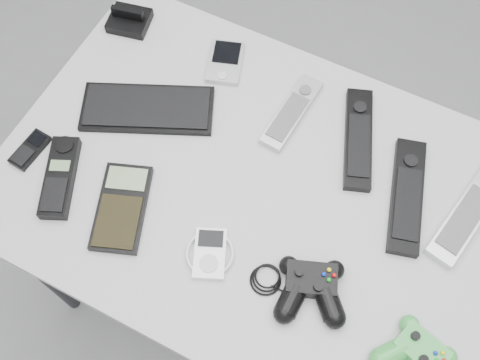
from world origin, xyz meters
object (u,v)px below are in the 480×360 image
at_px(pda, 225,62).
at_px(desk, 270,206).
at_px(cordless_handset, 60,177).
at_px(controller_green, 417,355).
at_px(remote_silver_b, 469,212).
at_px(mobile_phone, 30,149).
at_px(mp3_player, 210,253).
at_px(calculator, 122,207).
at_px(remote_black_b, 407,195).
at_px(controller_black, 311,287).
at_px(pda_keyboard, 147,108).
at_px(remote_silver_a, 292,112).
at_px(remote_black_a, 358,138).

bearing_deg(pda, desk, -65.03).
height_order(cordless_handset, controller_green, controller_green).
height_order(remote_silver_b, cordless_handset, cordless_handset).
relative_size(pda, mobile_phone, 1.25).
relative_size(cordless_handset, mp3_player, 1.78).
bearing_deg(calculator, remote_silver_b, 5.22).
distance_m(remote_black_b, mobile_phone, 0.78).
height_order(calculator, mp3_player, same).
distance_m(remote_silver_b, controller_black, 0.36).
bearing_deg(controller_green, pda_keyboard, 177.78).
distance_m(remote_silver_a, mp3_player, 0.36).
distance_m(remote_black_b, cordless_handset, 0.70).
bearing_deg(pda, pda_keyboard, -135.52).
xyz_separation_m(pda_keyboard, remote_black_b, (0.57, 0.06, 0.00)).
relative_size(mobile_phone, controller_black, 0.41).
bearing_deg(remote_black_a, remote_silver_b, -33.25).
bearing_deg(pda, remote_black_b, -34.05).
relative_size(desk, mobile_phone, 12.17).
distance_m(remote_silver_b, mp3_player, 0.52).
height_order(pda_keyboard, remote_silver_a, remote_silver_a).
bearing_deg(controller_green, remote_silver_b, 105.74).
bearing_deg(controller_green, mp3_player, -164.07).
bearing_deg(calculator, controller_green, -21.45).
bearing_deg(remote_black_b, cordless_handset, -171.76).
xyz_separation_m(desk, mp3_player, (-0.05, -0.17, 0.07)).
relative_size(pda_keyboard, remote_black_a, 1.19).
distance_m(desk, controller_green, 0.41).
height_order(remote_silver_b, calculator, remote_silver_b).
height_order(pda_keyboard, mobile_phone, pda_keyboard).
distance_m(remote_black_b, controller_green, 0.31).
bearing_deg(pda, remote_silver_a, -34.81).
height_order(pda_keyboard, remote_black_a, remote_black_a).
xyz_separation_m(remote_black_a, remote_silver_b, (0.26, -0.06, 0.00)).
xyz_separation_m(remote_black_a, controller_green, (0.25, -0.37, 0.01)).
height_order(remote_black_a, cordless_handset, cordless_handset).
height_order(remote_silver_b, mobile_phone, remote_silver_b).
relative_size(desk, remote_silver_b, 4.48).
bearing_deg(remote_black_a, cordless_handset, -165.00).
height_order(cordless_handset, mp3_player, cordless_handset).
height_order(desk, controller_green, controller_green).
xyz_separation_m(pda, remote_silver_a, (0.19, -0.05, 0.00)).
bearing_deg(calculator, controller_black, -17.97).
distance_m(pda, remote_silver_b, 0.61).
relative_size(cordless_handset, calculator, 0.95).
xyz_separation_m(desk, pda, (-0.23, 0.24, 0.07)).
bearing_deg(remote_black_a, desk, -140.16).
height_order(remote_silver_a, mobile_phone, remote_silver_a).
bearing_deg(remote_silver_a, remote_black_b, -10.45).
relative_size(desk, remote_black_b, 4.45).
bearing_deg(calculator, remote_silver_a, 38.83).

